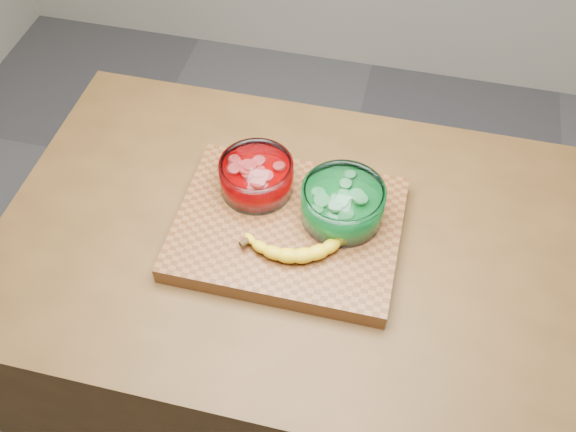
# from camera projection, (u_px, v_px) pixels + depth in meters

# --- Properties ---
(ground) EXTENTS (3.50, 3.50, 0.00)m
(ground) POSITION_uv_depth(u_px,v_px,m) (288.00, 405.00, 2.03)
(ground) COLOR #515155
(ground) RESTS_ON ground
(counter) EXTENTS (1.20, 0.80, 0.90)m
(counter) POSITION_uv_depth(u_px,v_px,m) (288.00, 338.00, 1.67)
(counter) COLOR #513618
(counter) RESTS_ON ground
(cutting_board) EXTENTS (0.45, 0.35, 0.04)m
(cutting_board) POSITION_uv_depth(u_px,v_px,m) (288.00, 228.00, 1.31)
(cutting_board) COLOR brown
(cutting_board) RESTS_ON counter
(bowl_red) EXTENTS (0.15, 0.15, 0.07)m
(bowl_red) POSITION_uv_depth(u_px,v_px,m) (257.00, 176.00, 1.32)
(bowl_red) COLOR white
(bowl_red) RESTS_ON cutting_board
(bowl_green) EXTENTS (0.17, 0.17, 0.08)m
(bowl_green) POSITION_uv_depth(u_px,v_px,m) (343.00, 204.00, 1.27)
(bowl_green) COLOR white
(bowl_green) RESTS_ON cutting_board
(banana) EXTENTS (0.24, 0.15, 0.03)m
(banana) POSITION_uv_depth(u_px,v_px,m) (298.00, 238.00, 1.25)
(banana) COLOR yellow
(banana) RESTS_ON cutting_board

